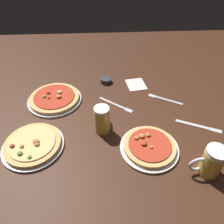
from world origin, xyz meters
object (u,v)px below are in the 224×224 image
object	(u,v)px
beer_mug_amber	(211,162)
fork_spare	(164,99)
pizza_plate_near	(149,147)
pizza_plate_far	(55,98)
beer_mug_dark	(102,119)
pizza_plate_side	(33,145)
fork_left	(116,105)
napkin_folded	(136,84)
ramekin_sauce	(106,80)
knife_spare	(199,126)

from	to	relation	value
beer_mug_amber	fork_spare	distance (m)	0.51
pizza_plate_near	pizza_plate_far	world-z (taller)	pizza_plate_far
beer_mug_dark	pizza_plate_side	bearing A→B (deg)	-164.24
pizza_plate_side	fork_spare	bearing A→B (deg)	24.35
pizza_plate_far	pizza_plate_side	world-z (taller)	same
pizza_plate_side	fork_left	bearing A→B (deg)	34.53
beer_mug_dark	napkin_folded	distance (m)	0.46
ramekin_sauce	napkin_folded	bearing A→B (deg)	-12.32
pizza_plate_far	napkin_folded	bearing A→B (deg)	14.97
beer_mug_amber	fork_left	world-z (taller)	beer_mug_amber
pizza_plate_side	napkin_folded	xyz separation A→B (m)	(0.57, 0.49, -0.01)
pizza_plate_far	beer_mug_dark	size ratio (longest dim) A/B	2.14
pizza_plate_side	napkin_folded	world-z (taller)	pizza_plate_side
fork_left	fork_spare	world-z (taller)	same
pizza_plate_side	ramekin_sauce	distance (m)	0.65
beer_mug_amber	knife_spare	bearing A→B (deg)	75.69
pizza_plate_far	fork_left	distance (m)	0.37
napkin_folded	beer_mug_dark	bearing A→B (deg)	-120.50
pizza_plate_side	fork_spare	xyz separation A→B (m)	(0.72, 0.32, -0.01)
beer_mug_amber	ramekin_sauce	world-z (taller)	beer_mug_amber
pizza_plate_far	knife_spare	size ratio (longest dim) A/B	1.45
pizza_plate_side	fork_left	size ratio (longest dim) A/B	1.51
pizza_plate_side	napkin_folded	bearing A→B (deg)	40.83
pizza_plate_near	fork_spare	distance (m)	0.40
pizza_plate_far	fork_left	xyz separation A→B (m)	(0.37, -0.06, -0.01)
pizza_plate_near	knife_spare	size ratio (longest dim) A/B	1.25
beer_mug_amber	pizza_plate_side	bearing A→B (deg)	166.76
pizza_plate_side	ramekin_sauce	xyz separation A→B (m)	(0.37, 0.53, -0.00)
pizza_plate_far	pizza_plate_side	xyz separation A→B (m)	(-0.05, -0.35, 0.00)
beer_mug_dark	knife_spare	bearing A→B (deg)	-0.74
ramekin_sauce	pizza_plate_far	bearing A→B (deg)	-150.21
pizza_plate_near	beer_mug_amber	xyz separation A→B (m)	(0.22, -0.14, 0.06)
napkin_folded	fork_spare	xyz separation A→B (m)	(0.15, -0.16, -0.00)
pizza_plate_far	fork_left	size ratio (longest dim) A/B	1.66
pizza_plate_near	napkin_folded	size ratio (longest dim) A/B	2.03
pizza_plate_near	beer_mug_amber	world-z (taller)	beer_mug_amber
fork_spare	pizza_plate_far	bearing A→B (deg)	177.66
pizza_plate_near	fork_left	world-z (taller)	pizza_plate_near
beer_mug_amber	fork_spare	size ratio (longest dim) A/B	0.75
napkin_folded	knife_spare	distance (m)	0.49
beer_mug_amber	fork_left	xyz separation A→B (m)	(-0.35, 0.47, -0.07)
fork_left	pizza_plate_side	bearing A→B (deg)	-145.47
fork_left	fork_spare	distance (m)	0.30
pizza_plate_side	napkin_folded	distance (m)	0.75
pizza_plate_far	beer_mug_dark	distance (m)	0.39
pizza_plate_far	ramekin_sauce	world-z (taller)	pizza_plate_far
beer_mug_dark	knife_spare	size ratio (longest dim) A/B	0.68
napkin_folded	pizza_plate_side	bearing A→B (deg)	-139.17
beer_mug_amber	ramekin_sauce	xyz separation A→B (m)	(-0.40, 0.71, -0.06)
pizza_plate_far	fork_spare	distance (m)	0.66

